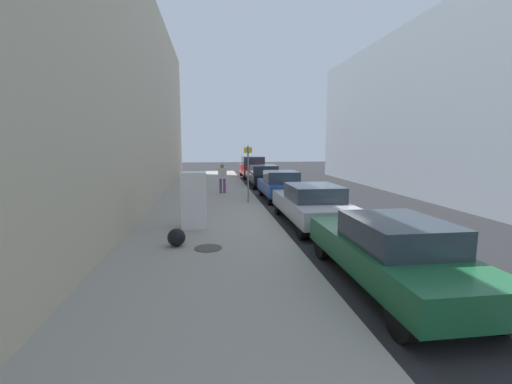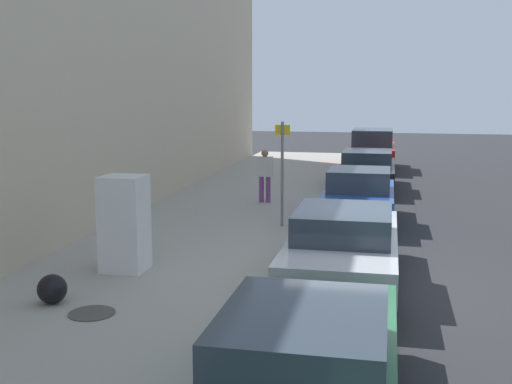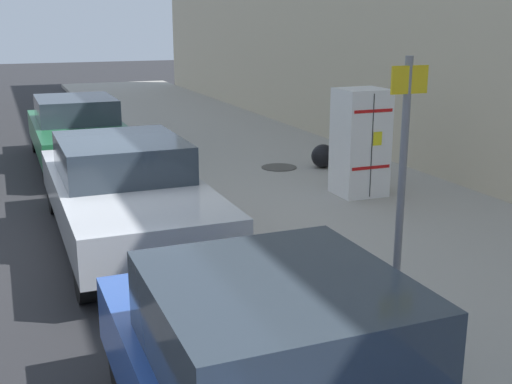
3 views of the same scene
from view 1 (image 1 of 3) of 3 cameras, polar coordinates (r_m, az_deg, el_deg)
name	(u,v)px [view 1 (image 1 of 3)]	position (r m, az deg, el deg)	size (l,w,h in m)	color
ground_plane	(321,225)	(12.13, 10.86, -5.36)	(80.00, 80.00, 0.00)	#28282B
sidewalk_slab	(207,226)	(11.51, -8.14, -5.65)	(4.72, 44.00, 0.15)	#9E998E
building_facade_near	(87,74)	(11.93, -26.32, 17.24)	(2.20, 39.60, 9.71)	beige
discarded_refrigerator	(194,200)	(10.94, -10.31, -1.30)	(0.78, 0.72, 1.76)	white
manhole_cover	(208,248)	(8.88, -7.98, -9.24)	(0.70, 0.70, 0.02)	#47443F
street_sign_post	(248,171)	(15.29, -1.33, 3.54)	(0.36, 0.07, 2.54)	slate
trash_bag	(176,237)	(9.16, -13.12, -7.38)	(0.47, 0.47, 0.47)	black
pedestrian_walking_far	(222,176)	(18.38, -5.62, 2.59)	(0.45, 0.22, 1.56)	#7A3D7F
parked_sedan_green	(391,251)	(7.20, 21.65, -9.15)	(1.78, 4.77, 1.40)	#1E6038
parked_sedan_silver	(312,204)	(11.92, 9.31, -1.94)	(1.86, 4.78, 1.41)	silver
parked_hatchback_blue	(281,185)	(17.06, 4.11, 1.15)	(1.76, 3.96, 1.44)	#23479E
parked_sedan_dark	(263,175)	(22.61, 1.21, 2.84)	(1.84, 4.75, 1.38)	black
parked_suv_red	(253,167)	(28.23, -0.56, 4.24)	(1.89, 4.45, 1.73)	red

